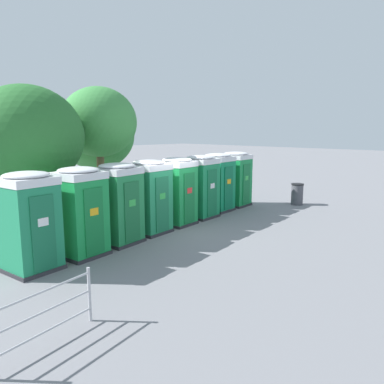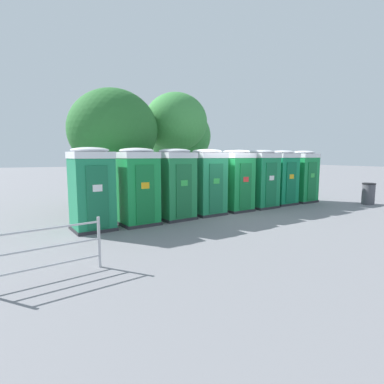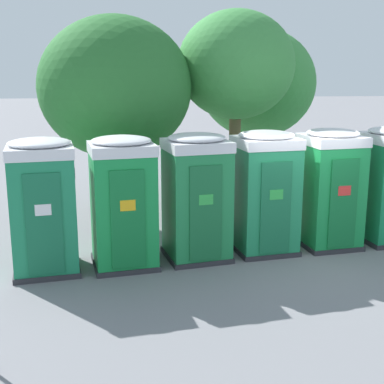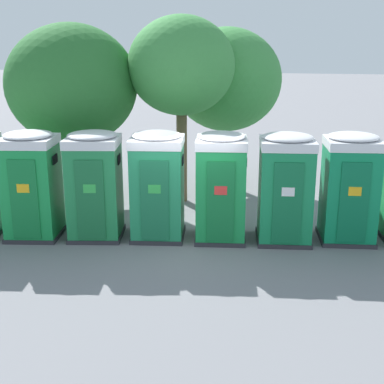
% 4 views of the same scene
% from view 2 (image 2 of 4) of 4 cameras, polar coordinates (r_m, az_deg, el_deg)
% --- Properties ---
extents(ground_plane, '(120.00, 120.00, 0.00)m').
position_cam_2_polar(ground_plane, '(12.20, 5.81, -3.92)').
color(ground_plane, slate).
extents(portapotty_0, '(1.36, 1.36, 2.54)m').
position_cam_2_polar(portapotty_0, '(9.64, -18.56, 0.61)').
color(portapotty_0, '#2D2D33').
rests_on(portapotty_0, ground).
extents(portapotty_1, '(1.37, 1.36, 2.54)m').
position_cam_2_polar(portapotty_1, '(10.06, -10.35, 1.10)').
color(portapotty_1, '#2D2D33').
rests_on(portapotty_1, ground).
extents(portapotty_2, '(1.41, 1.39, 2.54)m').
position_cam_2_polar(portapotty_2, '(10.77, -3.27, 1.57)').
color(portapotty_2, '#2D2D33').
rests_on(portapotty_2, ground).
extents(portapotty_3, '(1.36, 1.35, 2.54)m').
position_cam_2_polar(portapotty_3, '(11.63, 2.87, 1.96)').
color(portapotty_3, '#2D2D33').
rests_on(portapotty_3, ground).
extents(portapotty_4, '(1.31, 1.33, 2.54)m').
position_cam_2_polar(portapotty_4, '(12.53, 8.37, 2.25)').
color(portapotty_4, '#2D2D33').
rests_on(portapotty_4, ground).
extents(portapotty_5, '(1.36, 1.33, 2.54)m').
position_cam_2_polar(portapotty_5, '(13.54, 13.08, 2.48)').
color(portapotty_5, '#2D2D33').
rests_on(portapotty_5, ground).
extents(portapotty_6, '(1.34, 1.32, 2.54)m').
position_cam_2_polar(portapotty_6, '(14.72, 16.67, 2.71)').
color(portapotty_6, '#2D2D33').
rests_on(portapotty_6, ground).
extents(portapotty_7, '(1.36, 1.34, 2.54)m').
position_cam_2_polar(portapotty_7, '(15.85, 20.23, 2.85)').
color(portapotty_7, '#2D2D33').
rests_on(portapotty_7, ground).
extents(street_tree_0, '(3.61, 3.61, 4.98)m').
position_cam_2_polar(street_tree_0, '(12.91, -14.77, 11.21)').
color(street_tree_0, brown).
rests_on(street_tree_0, ground).
extents(street_tree_1, '(3.33, 3.33, 4.89)m').
position_cam_2_polar(street_tree_1, '(16.35, -2.37, 10.54)').
color(street_tree_1, '#4C3826').
rests_on(street_tree_1, ground).
extents(street_tree_2, '(2.92, 2.92, 5.18)m').
position_cam_2_polar(street_tree_2, '(14.30, -3.11, 13.03)').
color(street_tree_2, brown).
rests_on(street_tree_2, ground).
extents(trash_can, '(0.59, 0.59, 1.01)m').
position_cam_2_polar(trash_can, '(16.43, 30.56, -0.26)').
color(trash_can, '#4C4C54').
rests_on(trash_can, ground).
extents(event_barrier, '(2.02, 0.46, 1.05)m').
position_cam_2_polar(event_barrier, '(6.20, -26.09, -9.80)').
color(event_barrier, '#B7B7BC').
rests_on(event_barrier, ground).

